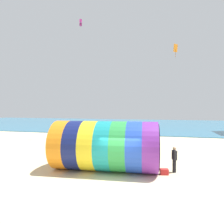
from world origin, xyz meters
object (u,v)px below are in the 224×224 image
giant_inflatable_tube (106,146)px  kite_orange_diamond (176,48)px  bystander_near_water (133,147)px  cooler_box (164,172)px  kite_magenta_box (81,23)px  bystander_mid_beach (132,137)px  kite_handler (174,159)px

giant_inflatable_tube → kite_orange_diamond: kite_orange_diamond is taller
bystander_near_water → cooler_box: bearing=-58.6°
kite_magenta_box → kite_orange_diamond: (12.49, 0.28, -4.27)m
bystander_near_water → kite_magenta_box: bearing=135.2°
bystander_mid_beach → cooler_box: size_ratio=3.40×
bystander_near_water → kite_orange_diamond: bearing=63.6°
giant_inflatable_tube → kite_orange_diamond: 17.20m
giant_inflatable_tube → kite_orange_diamond: (5.51, 12.85, 10.02)m
kite_magenta_box → kite_orange_diamond: size_ratio=0.56×
kite_magenta_box → cooler_box: (10.93, -12.55, -15.81)m
kite_handler → bystander_near_water: (-3.32, 3.72, -0.03)m
kite_handler → kite_magenta_box: kite_magenta_box is taller
bystander_near_water → bystander_mid_beach: bystander_mid_beach is taller
kite_handler → kite_orange_diamond: size_ratio=1.07×
bystander_near_water → bystander_mid_beach: 5.79m
giant_inflatable_tube → kite_magenta_box: bearing=119.1°
giant_inflatable_tube → kite_handler: (4.61, 0.63, -0.82)m
bystander_near_water → cooler_box: 5.12m
kite_magenta_box → kite_orange_diamond: 13.20m
giant_inflatable_tube → bystander_near_water: 4.62m
bystander_near_water → kite_handler: bearing=-48.3°
giant_inflatable_tube → bystander_near_water: size_ratio=4.38×
bystander_near_water → bystander_mid_beach: bearing=98.4°
kite_handler → cooler_box: size_ratio=3.33×
bystander_mid_beach → kite_orange_diamond: bearing=28.7°
kite_orange_diamond → cooler_box: size_ratio=3.12×
kite_orange_diamond → cooler_box: kite_orange_diamond is taller
giant_inflatable_tube → cooler_box: (3.94, 0.03, -1.52)m
kite_magenta_box → cooler_box: bearing=-48.9°
kite_magenta_box → kite_handler: bearing=-45.8°
giant_inflatable_tube → kite_handler: bearing=7.8°
kite_magenta_box → bystander_mid_beach: bearing=-18.5°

